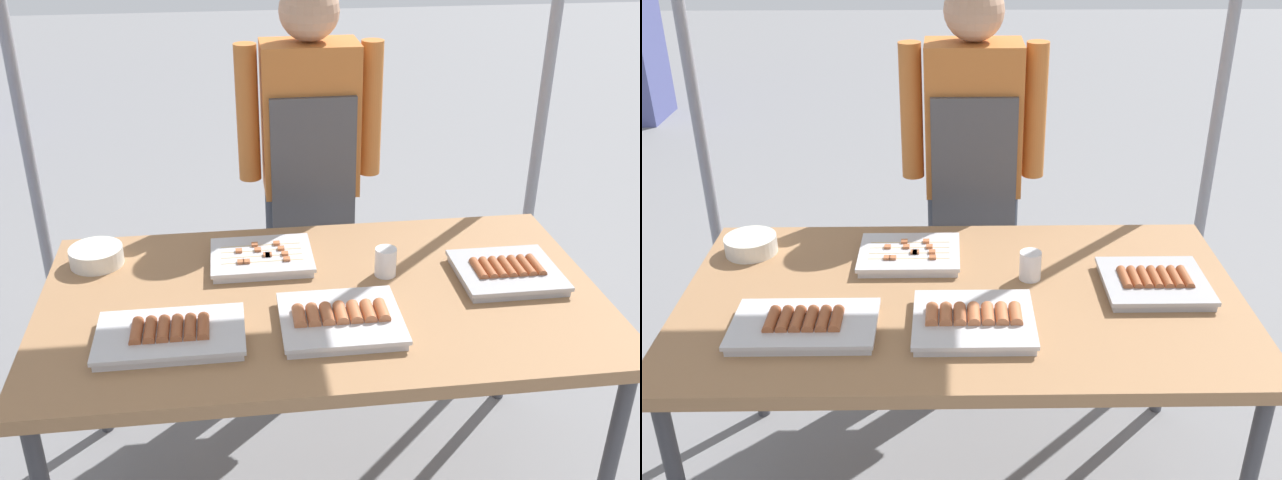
{
  "view_description": "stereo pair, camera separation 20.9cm",
  "coord_description": "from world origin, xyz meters",
  "views": [
    {
      "loc": [
        -0.24,
        -1.8,
        1.85
      ],
      "look_at": [
        0.0,
        0.05,
        0.9
      ],
      "focal_mm": 41.65,
      "sensor_mm": 36.0,
      "label": 1
    },
    {
      "loc": [
        -0.03,
        -1.82,
        1.85
      ],
      "look_at": [
        0.0,
        0.05,
        0.9
      ],
      "focal_mm": 41.65,
      "sensor_mm": 36.0,
      "label": 2
    }
  ],
  "objects": [
    {
      "name": "stall_table",
      "position": [
        0.0,
        0.0,
        0.7
      ],
      "size": [
        1.6,
        0.9,
        0.75
      ],
      "color": "#9E724C",
      "rests_on": "ground"
    },
    {
      "name": "tray_meat_skewers",
      "position": [
        -0.16,
        0.21,
        0.77
      ],
      "size": [
        0.31,
        0.24,
        0.04
      ],
      "color": "silver",
      "rests_on": "stall_table"
    },
    {
      "name": "tray_grilled_sausages",
      "position": [
        -0.42,
        -0.18,
        0.77
      ],
      "size": [
        0.38,
        0.23,
        0.05
      ],
      "color": "silver",
      "rests_on": "stall_table"
    },
    {
      "name": "tray_spring_rolls",
      "position": [
        0.03,
        -0.17,
        0.77
      ],
      "size": [
        0.32,
        0.28,
        0.05
      ],
      "color": "silver",
      "rests_on": "stall_table"
    },
    {
      "name": "vendor_woman",
      "position": [
        0.05,
        0.73,
        0.89
      ],
      "size": [
        0.52,
        0.22,
        1.52
      ],
      "rotation": [
        0.0,
        0.0,
        3.14
      ],
      "color": "#333842",
      "rests_on": "ground"
    },
    {
      "name": "tray_pork_links",
      "position": [
        0.56,
        0.03,
        0.77
      ],
      "size": [
        0.3,
        0.27,
        0.05
      ],
      "color": "#ADADB2",
      "rests_on": "stall_table"
    },
    {
      "name": "drink_cup_near_edge",
      "position": [
        0.2,
        0.09,
        0.79
      ],
      "size": [
        0.06,
        0.06,
        0.09
      ],
      "primitive_type": "cylinder",
      "color": "white",
      "rests_on": "stall_table"
    },
    {
      "name": "condiment_bowl",
      "position": [
        -0.66,
        0.27,
        0.78
      ],
      "size": [
        0.16,
        0.16,
        0.06
      ],
      "primitive_type": "cylinder",
      "color": "silver",
      "rests_on": "stall_table"
    }
  ]
}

